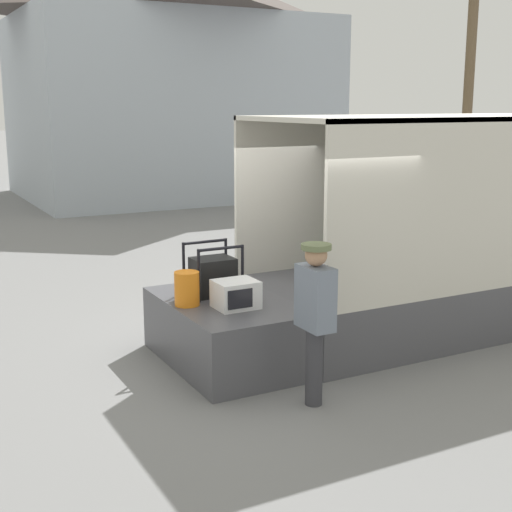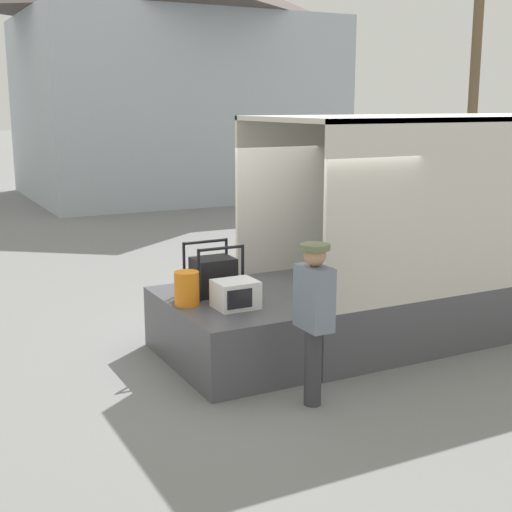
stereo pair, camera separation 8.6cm
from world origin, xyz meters
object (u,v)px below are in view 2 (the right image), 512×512
object	(u,v)px
microwave	(236,294)
worker_person	(314,308)
portable_generator	(215,275)
utility_pole	(477,35)
orange_bucket	(187,288)

from	to	relation	value
microwave	worker_person	bearing A→B (deg)	-76.17
microwave	portable_generator	bearing A→B (deg)	87.57
worker_person	utility_pole	size ratio (longest dim) A/B	0.18
microwave	orange_bucket	world-z (taller)	orange_bucket
utility_pole	microwave	bearing A→B (deg)	-144.11
orange_bucket	microwave	bearing A→B (deg)	-38.58
microwave	utility_pole	size ratio (longest dim) A/B	0.05
microwave	worker_person	size ratio (longest dim) A/B	0.28
portable_generator	utility_pole	world-z (taller)	utility_pole
microwave	worker_person	distance (m)	1.25
worker_person	utility_pole	bearing A→B (deg)	40.42
microwave	portable_generator	size ratio (longest dim) A/B	0.75
portable_generator	orange_bucket	bearing A→B (deg)	-149.14
microwave	orange_bucket	distance (m)	0.58
worker_person	utility_pole	xyz separation A→B (m)	(11.12, 9.48, 3.86)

